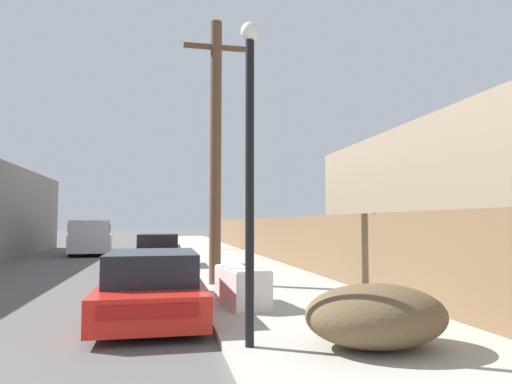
# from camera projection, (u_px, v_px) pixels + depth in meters

# --- Properties ---
(sidewalk_curb) EXTENTS (4.20, 63.00, 0.12)m
(sidewalk_curb) POSITION_uv_depth(u_px,v_px,m) (215.00, 253.00, 25.46)
(sidewalk_curb) COLOR #ADA89E
(sidewalk_curb) RESTS_ON ground
(discarded_fridge) EXTENTS (0.92, 1.70, 0.78)m
(discarded_fridge) POSITION_uv_depth(u_px,v_px,m) (242.00, 286.00, 9.11)
(discarded_fridge) COLOR white
(discarded_fridge) RESTS_ON sidewalk_curb
(parked_sports_car_red) EXTENTS (1.84, 4.73, 1.23)m
(parked_sports_car_red) POSITION_uv_depth(u_px,v_px,m) (152.00, 286.00, 8.63)
(parked_sports_car_red) COLOR red
(parked_sports_car_red) RESTS_ON ground
(car_parked_mid) EXTENTS (1.82, 4.44, 1.33)m
(car_parked_mid) POSITION_uv_depth(u_px,v_px,m) (158.00, 252.00, 17.89)
(car_parked_mid) COLOR #5B1E19
(car_parked_mid) RESTS_ON ground
(pickup_truck) EXTENTS (2.54, 5.42, 1.87)m
(pickup_truck) POSITION_uv_depth(u_px,v_px,m) (91.00, 238.00, 24.81)
(pickup_truck) COLOR silver
(pickup_truck) RESTS_ON ground
(utility_pole) EXTENTS (1.80, 0.32, 7.25)m
(utility_pole) POSITION_uv_depth(u_px,v_px,m) (216.00, 147.00, 12.52)
(utility_pole) COLOR brown
(utility_pole) RESTS_ON sidewalk_curb
(street_lamp) EXTENTS (0.26, 0.26, 4.43)m
(street_lamp) POSITION_uv_depth(u_px,v_px,m) (250.00, 154.00, 6.22)
(street_lamp) COLOR black
(street_lamp) RESTS_ON sidewalk_curb
(brush_pile) EXTENTS (1.92, 1.51, 0.83)m
(brush_pile) POSITION_uv_depth(u_px,v_px,m) (376.00, 316.00, 6.04)
(brush_pile) COLOR brown
(brush_pile) RESTS_ON sidewalk_curb
(wooden_fence) EXTENTS (0.08, 38.99, 1.87)m
(wooden_fence) POSITION_uv_depth(u_px,v_px,m) (263.00, 237.00, 22.46)
(wooden_fence) COLOR brown
(wooden_fence) RESTS_ON sidewalk_curb
(building_right_house) EXTENTS (6.00, 13.50, 4.79)m
(building_right_house) POSITION_uv_depth(u_px,v_px,m) (489.00, 203.00, 14.58)
(building_right_house) COLOR gray
(building_right_house) RESTS_ON ground
(pedestrian) EXTENTS (0.34, 0.34, 1.79)m
(pedestrian) POSITION_uv_depth(u_px,v_px,m) (214.00, 234.00, 28.55)
(pedestrian) COLOR #282D42
(pedestrian) RESTS_ON sidewalk_curb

